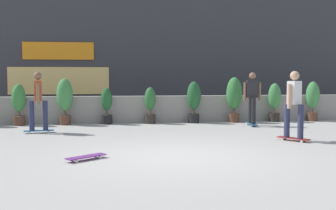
% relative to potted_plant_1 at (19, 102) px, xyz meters
% --- Properties ---
extents(ground_plane, '(48.00, 48.00, 0.00)m').
position_rel_potted_plant_1_xyz_m(ground_plane, '(4.28, -5.55, -0.75)').
color(ground_plane, '#B2AFA8').
extents(planter_wall, '(18.00, 0.40, 0.90)m').
position_rel_potted_plant_1_xyz_m(planter_wall, '(4.28, 0.45, -0.30)').
color(planter_wall, gray).
rests_on(planter_wall, ground).
extents(building_backdrop, '(20.00, 2.08, 6.50)m').
position_rel_potted_plant_1_xyz_m(building_backdrop, '(4.27, 4.45, 2.50)').
color(building_backdrop, '#38383D').
rests_on(building_backdrop, ground).
extents(potted_plant_1, '(0.43, 0.43, 1.33)m').
position_rel_potted_plant_1_xyz_m(potted_plant_1, '(0.00, 0.00, 0.00)').
color(potted_plant_1, brown).
rests_on(potted_plant_1, ground).
extents(potted_plant_2, '(0.52, 0.52, 1.51)m').
position_rel_potted_plant_1_xyz_m(potted_plant_2, '(1.44, 0.00, 0.13)').
color(potted_plant_2, brown).
rests_on(potted_plant_2, ground).
extents(potted_plant_3, '(0.36, 0.36, 1.19)m').
position_rel_potted_plant_1_xyz_m(potted_plant_3, '(2.78, 0.00, -0.12)').
color(potted_plant_3, black).
rests_on(potted_plant_3, ground).
extents(potted_plant_4, '(0.37, 0.37, 1.21)m').
position_rel_potted_plant_1_xyz_m(potted_plant_4, '(4.21, 0.00, -0.10)').
color(potted_plant_4, '#2D2823').
rests_on(potted_plant_4, ground).
extents(potted_plant_5, '(0.46, 0.46, 1.40)m').
position_rel_potted_plant_1_xyz_m(potted_plant_5, '(5.69, 0.00, 0.05)').
color(potted_plant_5, black).
rests_on(potted_plant_5, ground).
extents(potted_plant_6, '(0.53, 0.53, 1.54)m').
position_rel_potted_plant_1_xyz_m(potted_plant_6, '(7.09, -0.00, 0.15)').
color(potted_plant_6, brown).
rests_on(potted_plant_6, ground).
extents(potted_plant_7, '(0.43, 0.43, 1.33)m').
position_rel_potted_plant_1_xyz_m(potted_plant_7, '(8.54, 0.00, -0.00)').
color(potted_plant_7, '#2D2823').
rests_on(potted_plant_7, ground).
extents(potted_plant_8, '(0.46, 0.46, 1.39)m').
position_rel_potted_plant_1_xyz_m(potted_plant_8, '(9.94, 0.00, 0.04)').
color(potted_plant_8, brown).
rests_on(potted_plant_8, ground).
extents(skater_far_left, '(0.82, 0.55, 1.70)m').
position_rel_potted_plant_1_xyz_m(skater_far_left, '(0.94, -1.87, 0.19)').
color(skater_far_left, '#266699').
rests_on(skater_far_left, ground).
extents(skater_mid_plaza, '(0.56, 0.81, 1.70)m').
position_rel_potted_plant_1_xyz_m(skater_mid_plaza, '(7.36, -1.06, 0.19)').
color(skater_mid_plaza, '#266699').
rests_on(skater_mid_plaza, ground).
extents(skater_by_wall_right, '(0.64, 0.76, 1.70)m').
position_rel_potted_plant_1_xyz_m(skater_by_wall_right, '(7.34, -4.13, 0.19)').
color(skater_by_wall_right, maroon).
rests_on(skater_by_wall_right, ground).
extents(skateboard_near_camera, '(0.76, 0.65, 0.08)m').
position_rel_potted_plant_1_xyz_m(skateboard_near_camera, '(2.50, -5.76, -0.69)').
color(skateboard_near_camera, '#72338C').
rests_on(skateboard_near_camera, ground).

